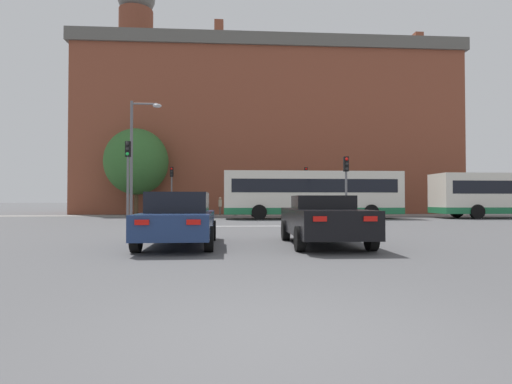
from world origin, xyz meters
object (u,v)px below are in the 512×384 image
car_saloon_left (179,219)px  pedestrian_waiting (291,205)px  traffic_light_near_right (346,178)px  car_roadster_right (323,220)px  pedestrian_walking_east (220,205)px  pedestrian_walking_west (235,203)px  street_lamp_junction (137,149)px  traffic_light_far_left (172,183)px  bus_crossing_lead (312,194)px  traffic_light_near_left (128,169)px  traffic_light_far_right (306,183)px

car_saloon_left → pedestrian_waiting: (6.61, 21.98, 0.14)m
traffic_light_near_right → car_roadster_right: bearing=-110.2°
pedestrian_walking_east → pedestrian_walking_west: pedestrian_walking_west is taller
street_lamp_junction → pedestrian_waiting: size_ratio=4.44×
traffic_light_far_left → pedestrian_walking_east: bearing=18.6°
bus_crossing_lead → pedestrian_walking_west: bus_crossing_lead is taller
car_roadster_right → pedestrian_walking_east: bearing=99.4°
bus_crossing_lead → pedestrian_waiting: bus_crossing_lead is taller
traffic_light_far_left → pedestrian_walking_east: size_ratio=2.54×
car_roadster_right → traffic_light_near_right: bearing=70.5°
traffic_light_near_right → pedestrian_walking_west: bearing=115.0°
car_saloon_left → bus_crossing_lead: bearing=65.2°
pedestrian_waiting → bus_crossing_lead: bearing=104.3°
bus_crossing_lead → traffic_light_near_right: size_ratio=3.34×
car_saloon_left → car_roadster_right: car_saloon_left is taller
bus_crossing_lead → pedestrian_walking_east: size_ratio=7.74×
traffic_light_near_right → pedestrian_waiting: bearing=94.8°
pedestrian_walking_east → pedestrian_walking_west: (1.27, -0.72, 0.14)m
traffic_light_near_right → traffic_light_near_left: (-11.43, -0.29, 0.42)m
pedestrian_waiting → car_saloon_left: bearing=82.7°
traffic_light_near_right → pedestrian_walking_east: 14.95m
traffic_light_far_left → street_lamp_junction: bearing=-93.3°
traffic_light_far_left → pedestrian_waiting: 10.08m
traffic_light_far_right → pedestrian_waiting: (-1.23, 0.19, -1.83)m
car_roadster_right → pedestrian_walking_west: (-2.23, 22.03, 0.33)m
traffic_light_far_right → pedestrian_walking_west: size_ratio=2.28×
traffic_light_near_right → traffic_light_far_left: size_ratio=0.91×
car_saloon_left → car_roadster_right: 4.11m
car_roadster_right → pedestrian_walking_east: (-3.50, 22.75, 0.18)m
car_saloon_left → pedestrian_walking_west: 22.05m
street_lamp_junction → pedestrian_waiting: (10.47, 10.38, -3.31)m
traffic_light_near_right → traffic_light_far_right: bearing=89.2°
traffic_light_far_left → pedestrian_walking_west: bearing=6.4°
bus_crossing_lead → pedestrian_waiting: (-0.51, 6.02, -0.85)m
car_saloon_left → pedestrian_walking_east: pedestrian_walking_east is taller
car_roadster_right → bus_crossing_lead: (3.00, 16.02, 1.03)m
traffic_light_far_right → street_lamp_junction: street_lamp_junction is taller
traffic_light_far_right → street_lamp_junction: bearing=-138.9°
traffic_light_near_right → street_lamp_junction: size_ratio=0.52×
car_saloon_left → bus_crossing_lead: size_ratio=0.38×
traffic_light_near_right → street_lamp_junction: (-11.52, 2.00, 1.75)m
bus_crossing_lead → street_lamp_junction: street_lamp_junction is taller
car_roadster_right → street_lamp_junction: street_lamp_junction is taller
bus_crossing_lead → pedestrian_walking_west: size_ratio=6.83×
car_roadster_right → bus_crossing_lead: 16.33m
traffic_light_near_right → pedestrian_walking_west: traffic_light_near_right is taller
pedestrian_walking_west → street_lamp_junction: bearing=13.7°
car_saloon_left → traffic_light_near_left: size_ratio=1.06×
traffic_light_far_left → car_roadster_right: bearing=-71.0°
traffic_light_near_left → pedestrian_walking_east: (4.38, 13.38, -1.98)m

